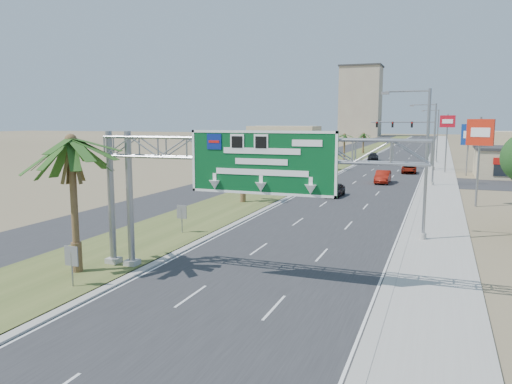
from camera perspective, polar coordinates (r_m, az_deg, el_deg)
The scene contains 27 objects.
ground at distance 16.97m, azimuth -12.80°, elevation -20.00°, with size 600.00×600.00×0.00m, color #8C7A59.
road at distance 122.96m, azimuth 16.52°, elevation 4.13°, with size 12.00×300.00×0.02m, color #28282B.
sidewalk_right at distance 122.67m, azimuth 20.49°, elevation 3.96°, with size 4.00×300.00×0.10m, color #9E9B93.
median_grass at distance 124.04m, azimuth 11.90°, elevation 4.35°, with size 7.00×300.00×0.12m, color #475626.
opposing_road at distance 125.28m, azimuth 8.72°, elevation 4.44°, with size 8.00×300.00×0.02m, color #28282B.
sign_gantry at distance 24.34m, azimuth -2.51°, elevation 3.69°, with size 16.75×1.24×7.50m.
palm_near at distance 26.97m, azimuth -20.40°, elevation 5.49°, with size 5.70×5.70×8.35m.
palm_row_b at distance 47.99m, azimuth -1.51°, elevation 4.52°, with size 3.99×3.99×5.95m.
palm_row_c at distance 63.05m, azimuth 3.95°, elevation 6.07°, with size 3.99×3.99×6.75m.
palm_row_d at distance 80.51m, azimuth 7.61°, elevation 5.58°, with size 3.99×3.99×5.45m.
palm_row_e at distance 99.09m, azimuth 10.08°, elevation 6.39°, with size 3.99×3.99×6.15m.
palm_row_f at distance 123.76m, azimuth 12.19°, elevation 6.49°, with size 3.99×3.99×5.75m.
streetlight_near at distance 34.59m, azimuth 18.54°, elevation 2.34°, with size 3.27×0.44×10.00m.
streetlight_mid at distance 64.51m, azimuth 19.50°, elevation 4.81°, with size 3.27×0.44×10.00m.
streetlight_far at distance 100.48m, azimuth 19.90°, elevation 5.83°, with size 3.27×0.44×10.00m.
signal_mast at distance 84.51m, azimuth 18.32°, elevation 5.66°, with size 10.28×0.71×8.00m.
median_signback_a at distance 25.37m, azimuth -20.33°, elevation -7.20°, with size 0.75×0.08×2.08m.
median_signback_b at distance 35.40m, azimuth -8.48°, elevation -2.50°, with size 0.75×0.08×2.08m.
tower_distant at distance 265.68m, azimuth 11.86°, elevation 10.06°, with size 20.00×16.00×35.00m, color gray.
building_distant_left at distance 180.56m, azimuth 3.25°, elevation 6.59°, with size 24.00×14.00×6.00m, color tan.
car_left_lane at distance 53.21m, azimuth 8.97°, elevation 0.24°, with size 1.67×4.15×1.42m, color black.
car_mid_lane at distance 65.68m, azimuth 14.29°, elevation 1.68°, with size 1.72×4.93×1.63m, color maroon.
car_right_lane at distance 79.31m, azimuth 17.09°, elevation 2.53°, with size 2.16×4.69×1.30m, color gray.
car_far at distance 102.36m, azimuth 13.23°, elevation 3.91°, with size 2.07×5.08×1.48m, color black.
pole_sign_red_near at distance 50.16m, azimuth 24.23°, elevation 5.75°, with size 2.35×1.15×8.29m.
pole_sign_blue at distance 78.15m, azimuth 23.12°, elevation 5.83°, with size 2.02×0.75×7.65m.
pole_sign_red_far at distance 81.30m, azimuth 21.02°, elevation 7.01°, with size 2.22×0.64×8.93m.
Camera 1 is at (8.40, -12.42, 7.95)m, focal length 35.00 mm.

